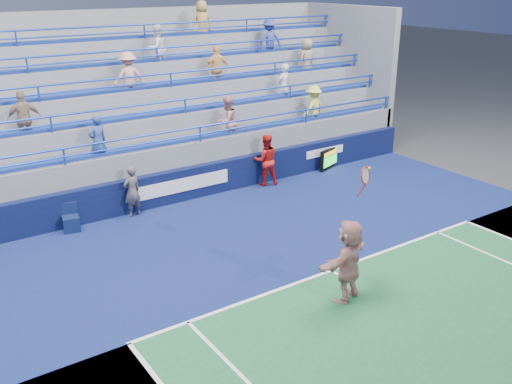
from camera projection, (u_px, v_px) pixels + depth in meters
ground at (331, 271)px, 14.46m from camera, size 120.00×120.00×0.00m
sponsor_wall at (205, 180)px, 19.29m from camera, size 18.00×0.32×1.10m
bleacher_stand at (156, 128)px, 21.85m from camera, size 18.00×5.60×6.13m
serve_speed_board at (329, 159)px, 21.98m from camera, size 1.14×0.51×0.81m
judge_chair at (71, 223)px, 16.66m from camera, size 0.55×0.55×0.82m
tennis_player at (348, 260)px, 12.90m from camera, size 1.92×1.15×3.17m
line_judge at (132, 191)px, 17.51m from camera, size 0.68×0.53×1.64m
ball_girl at (266, 160)px, 20.12m from camera, size 1.09×0.98×1.85m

